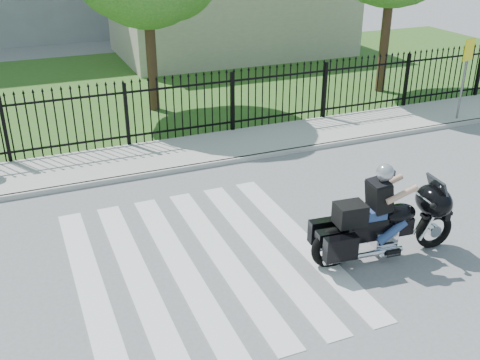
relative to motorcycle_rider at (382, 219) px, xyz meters
name	(u,v)px	position (x,y,z in m)	size (l,w,h in m)	color
ground	(203,262)	(-3.05, 1.06, -0.77)	(120.00, 120.00, 0.00)	slate
crosswalk	(203,262)	(-3.05, 1.06, -0.77)	(5.00, 5.50, 0.01)	silver
sidewalk	(138,160)	(-3.05, 6.06, -0.71)	(40.00, 2.00, 0.12)	#ADAAA3
curb	(148,175)	(-3.05, 5.06, -0.71)	(40.00, 0.12, 0.12)	#ADAAA3
grass_strip	(93,91)	(-3.05, 13.06, -0.76)	(40.00, 12.00, 0.02)	#31571E
iron_fence	(127,116)	(-3.05, 7.06, 0.13)	(26.00, 0.04, 1.80)	black
building_low	(231,13)	(3.95, 17.06, 0.98)	(10.00, 6.00, 3.50)	beige
motorcycle_rider	(382,219)	(0.00, 0.00, 0.00)	(2.86, 1.05, 1.89)	black
traffic_sign	(467,62)	(6.64, 5.35, 1.05)	(0.50, 0.22, 2.39)	slate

